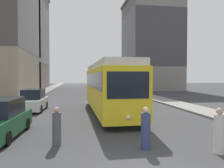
% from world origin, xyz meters
% --- Properties ---
extents(sidewalk_left, '(2.57, 120.00, 0.15)m').
position_xyz_m(sidewalk_left, '(-8.22, 40.00, 0.07)').
color(sidewalk_left, gray).
rests_on(sidewalk_left, ground).
extents(sidewalk_right, '(2.57, 120.00, 0.15)m').
position_xyz_m(sidewalk_right, '(8.22, 40.00, 0.07)').
color(sidewalk_right, gray).
rests_on(sidewalk_right, ground).
extents(streetcar, '(2.82, 13.77, 3.89)m').
position_xyz_m(streetcar, '(0.48, 11.71, 2.10)').
color(streetcar, black).
rests_on(streetcar, ground).
extents(transit_bus, '(2.98, 11.43, 3.45)m').
position_xyz_m(transit_bus, '(4.42, 28.04, 1.95)').
color(transit_bus, black).
rests_on(transit_bus, ground).
extents(parked_car_left_near, '(2.10, 5.02, 1.82)m').
position_xyz_m(parked_car_left_near, '(-5.64, 5.01, 0.84)').
color(parked_car_left_near, black).
rests_on(parked_car_left_near, ground).
extents(parked_car_left_mid, '(2.00, 4.57, 1.82)m').
position_xyz_m(parked_car_left_mid, '(-5.64, 13.87, 0.84)').
color(parked_car_left_mid, black).
rests_on(parked_car_left_mid, ground).
extents(pedestrian_crossing_near, '(0.38, 0.38, 1.68)m').
position_xyz_m(pedestrian_crossing_near, '(0.66, 2.13, 0.78)').
color(pedestrian_crossing_near, navy).
rests_on(pedestrian_crossing_near, ground).
extents(pedestrian_crossing_far, '(0.36, 0.36, 1.61)m').
position_xyz_m(pedestrian_crossing_far, '(-2.86, 3.18, 0.75)').
color(pedestrian_crossing_far, '#4C4C56').
rests_on(pedestrian_crossing_far, ground).
extents(pedestrian_on_sidewalk, '(0.38, 0.38, 1.71)m').
position_xyz_m(pedestrian_on_sidewalk, '(3.21, 1.20, 0.80)').
color(pedestrian_on_sidewalk, beige).
rests_on(pedestrian_on_sidewalk, ground).
extents(building_left_midblock, '(10.72, 19.56, 24.29)m').
position_xyz_m(building_left_midblock, '(-14.57, 52.84, 12.51)').
color(building_left_midblock, slate).
rests_on(building_left_midblock, ground).
extents(building_right_corner, '(11.35, 14.95, 20.47)m').
position_xyz_m(building_right_corner, '(14.88, 45.72, 10.53)').
color(building_right_corner, gray).
rests_on(building_right_corner, ground).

